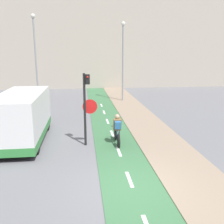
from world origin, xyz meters
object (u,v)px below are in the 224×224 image
at_px(street_lamp_sidewalk, 123,54).
at_px(van, 23,118).
at_px(traffic_light_pole, 86,102).
at_px(cyclist_near, 117,130).
at_px(street_lamp_far, 35,51).

distance_m(street_lamp_sidewalk, van, 12.21).
xyz_separation_m(traffic_light_pole, street_lamp_sidewalk, (3.42, 10.83, 2.10)).
height_order(cyclist_near, van, van).
xyz_separation_m(traffic_light_pole, street_lamp_far, (-3.96, 10.64, 2.35)).
height_order(traffic_light_pole, street_lamp_sidewalk, street_lamp_sidewalk).
xyz_separation_m(street_lamp_sidewalk, van, (-6.50, -9.89, -3.01)).
distance_m(cyclist_near, van, 4.62).
bearing_deg(traffic_light_pole, street_lamp_sidewalk, 72.46).
relative_size(street_lamp_far, van, 1.38).
bearing_deg(traffic_light_pole, van, 163.05).
xyz_separation_m(cyclist_near, van, (-4.50, 0.95, 0.47)).
height_order(street_lamp_far, van, street_lamp_far).
height_order(street_lamp_far, cyclist_near, street_lamp_far).
bearing_deg(street_lamp_far, traffic_light_pole, -69.59).
bearing_deg(traffic_light_pole, street_lamp_far, 110.41).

